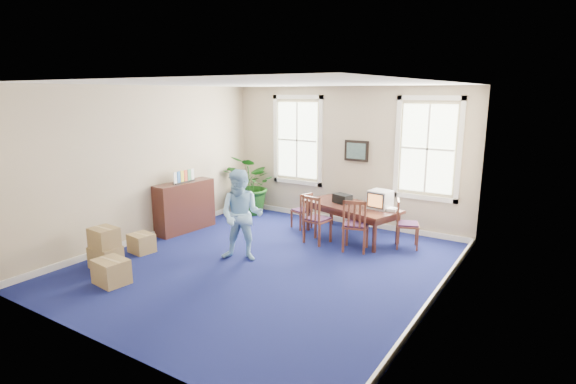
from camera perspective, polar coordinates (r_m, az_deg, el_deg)
The scene contains 25 objects.
floor at distance 8.28m, azimuth -2.85°, elevation -9.16°, with size 6.50×6.50×0.00m, color navy.
ceiling at distance 7.69m, azimuth -3.12°, elevation 13.57°, with size 6.50×6.50×0.00m, color white.
wall_back at distance 10.61m, azimuth 7.28°, elevation 4.54°, with size 6.50×6.50×0.00m, color tan.
wall_front at distance 5.59m, azimuth -22.73°, elevation -3.62°, with size 6.50×6.50×0.00m, color tan.
wall_left at distance 9.86m, azimuth -17.36°, elevation 3.45°, with size 6.50×6.50×0.00m, color tan.
wall_right at distance 6.59m, azimuth 18.78°, elevation -0.93°, with size 6.50×6.50×0.00m, color tan.
baseboard_back at distance 10.90m, azimuth 6.99°, elevation -3.52°, with size 6.00×0.04×0.12m, color white.
baseboard_left at distance 10.18m, azimuth -16.69°, elevation -5.14°, with size 0.04×6.50×0.12m, color white.
baseboard_right at distance 7.10m, azimuth 17.65°, elevation -13.08°, with size 0.04×6.50×0.12m, color white.
window_left at distance 11.17m, azimuth 1.21°, elevation 6.58°, with size 1.40×0.12×2.20m, color white, non-canonical shape.
window_right at distance 9.90m, azimuth 17.30°, elevation 5.25°, with size 1.40×0.12×2.20m, color white, non-canonical shape.
wall_picture at distance 10.42m, azimuth 8.68°, elevation 5.18°, with size 0.58×0.06×0.48m, color black, non-canonical shape.
conference_table at distance 9.76m, azimuth 7.99°, elevation -3.66°, with size 2.09×0.95×0.71m, color #452019, non-canonical shape.
crt_tv at distance 9.44m, azimuth 11.62°, elevation -0.93°, with size 0.42×0.45×0.38m, color #B7B7BC, non-canonical shape.
game_console at distance 9.34m, azimuth 13.10°, elevation -2.16°, with size 0.18×0.23×0.06m, color white.
equipment_bag at distance 9.78m, azimuth 6.92°, elevation -0.84°, with size 0.39×0.25×0.19m, color black.
chair_near_left at distance 9.29m, azimuth 3.77°, elevation -3.43°, with size 0.46×0.46×1.02m, color brown, non-canonical shape.
chair_near_right at distance 8.92m, azimuth 8.60°, elevation -4.11°, with size 0.47×0.47×1.05m, color brown, non-canonical shape.
chair_end_left at distance 10.29m, azimuth 1.73°, elevation -2.32°, with size 0.38×0.38×0.84m, color brown, non-canonical shape.
chair_end_right at distance 9.31m, azimuth 14.96°, elevation -3.94°, with size 0.44×0.44×0.98m, color brown, non-canonical shape.
man at distance 8.28m, azimuth -5.91°, elevation -3.00°, with size 0.83×0.64×1.70m, color #94C9F1.
credenza at distance 10.33m, azimuth -12.96°, elevation -1.76°, with size 0.41×1.44×1.13m, color #452019.
brochure_rack at distance 10.17m, azimuth -13.08°, elevation 2.09°, with size 0.11×0.64×0.28m, color #99999E, non-canonical shape.
potted_plant at distance 11.43m, azimuth -4.60°, elevation 0.92°, with size 1.37×1.20×1.53m, color #154512.
cardboard_boxes at distance 8.54m, azimuth -20.94°, elevation -6.56°, with size 1.35×1.35×0.77m, color #A58551, non-canonical shape.
Camera 1 is at (4.47, -6.26, 3.06)m, focal length 28.00 mm.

